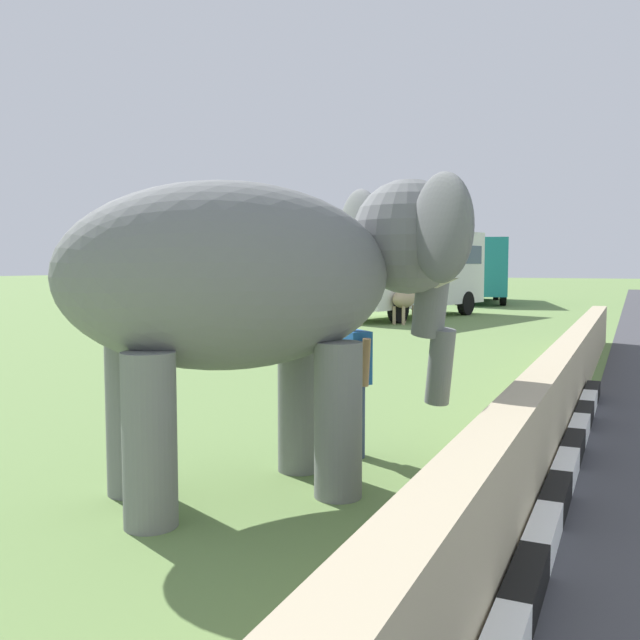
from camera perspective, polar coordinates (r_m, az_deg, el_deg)
The scene contains 8 objects.
striped_curb at distance 4.37m, azimuth 15.75°, elevation -22.90°, with size 16.20×0.20×0.24m.
barrier_parapet at distance 6.46m, azimuth 16.44°, elevation -10.16°, with size 28.00×0.36×1.00m, color tan.
elephant at distance 6.39m, azimuth -4.20°, elevation 3.17°, with size 3.90×3.75×2.99m.
person_handler at distance 7.64m, azimuth 2.85°, elevation -4.42°, with size 0.50×0.57×1.66m.
bus_white at distance 27.88m, azimuth 7.46°, elevation 4.48°, with size 8.55×4.48×3.50m.
bus_teal at distance 39.81m, azimuth 13.01°, elevation 4.43°, with size 9.27×4.57×3.50m.
cow_near at distance 24.91m, azimuth 7.02°, elevation 1.69°, with size 1.92×0.76×1.23m.
hill_east at distance 64.11m, azimuth 2.12°, elevation 2.71°, with size 29.03×23.22×13.20m.
Camera 1 is at (-4.19, 2.99, 2.13)m, focal length 38.64 mm.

